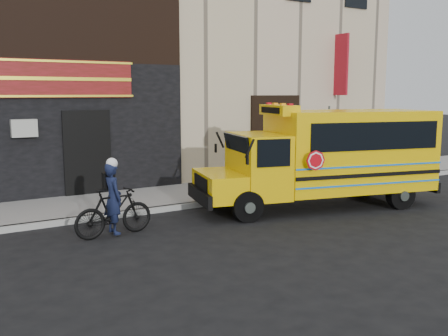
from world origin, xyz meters
TOP-DOWN VIEW (x-y plane):
  - ground at (0.00, 0.00)m, footprint 120.00×120.00m
  - curb at (0.00, 2.60)m, footprint 40.00×0.20m
  - sidewalk at (0.00, 4.10)m, footprint 40.00×3.00m
  - building at (-0.04, 10.45)m, footprint 20.00×10.70m
  - school_bus at (2.41, 0.76)m, footprint 7.20×3.62m
  - sign_pole at (4.30, 2.83)m, footprint 0.07×0.25m
  - bicycle at (-3.87, 1.00)m, footprint 1.90×0.69m
  - cyclist at (-3.86, 1.06)m, footprint 0.46×0.64m

SIDE VIEW (x-z plane):
  - ground at x=0.00m, z-range 0.00..0.00m
  - curb at x=0.00m, z-range 0.00..0.15m
  - sidewalk at x=0.00m, z-range 0.00..0.15m
  - bicycle at x=-3.87m, z-range 0.00..1.12m
  - cyclist at x=-3.86m, z-range 0.00..1.64m
  - school_bus at x=2.41m, z-range 0.05..2.97m
  - sign_pole at x=4.30m, z-range 0.16..2.97m
  - building at x=-0.04m, z-range 0.13..12.13m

